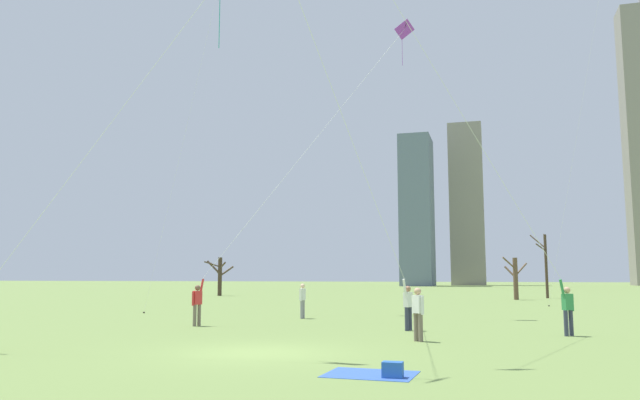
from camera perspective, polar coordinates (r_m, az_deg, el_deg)
ground_plane at (r=16.36m, az=-5.89°, el=-14.03°), size 400.00×400.00×0.00m
kite_flyer_midfield_center_yellow at (r=21.31m, az=20.21°, el=-5.82°), size 7.48×7.46×13.77m
kite_flyer_midfield_right_red at (r=21.75m, az=7.27°, el=-7.04°), size 2.32×10.29×11.01m
kite_flyer_midfield_left_teal at (r=17.95m, az=-26.51°, el=-5.47°), size 6.71×1.70×10.61m
kite_flyer_far_back_purple at (r=25.71m, az=-7.84°, el=-4.75°), size 8.07×8.46×15.22m
bystander_watching_nearby at (r=19.14m, az=9.16°, el=-10.25°), size 0.39×0.38×1.62m
bystander_far_off_by_trees at (r=28.98m, az=-1.65°, el=-9.25°), size 0.22×0.51×1.62m
distant_kite_high_overhead_blue at (r=43.21m, az=24.55°, el=15.98°), size 4.06×4.60×21.19m
picnic_spot at (r=12.61m, az=5.92°, el=-15.69°), size 1.86×1.48×0.31m
bare_tree_right_of_center at (r=58.83m, az=20.35°, el=-5.58°), size 1.40×2.09×5.87m
bare_tree_left_of_center at (r=63.12m, az=-9.39°, el=-6.87°), size 2.59×2.27×3.86m
bare_tree_rightmost at (r=54.23m, az=17.81°, el=-6.88°), size 2.09×1.89×3.59m
skyline_mid_tower_left at (r=137.93m, az=13.57°, el=-0.36°), size 7.25×6.25×35.53m
skyline_wide_slab at (r=126.37m, az=9.06°, el=-1.01°), size 6.28×9.92×30.53m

